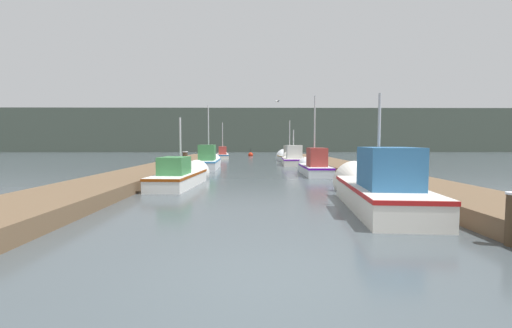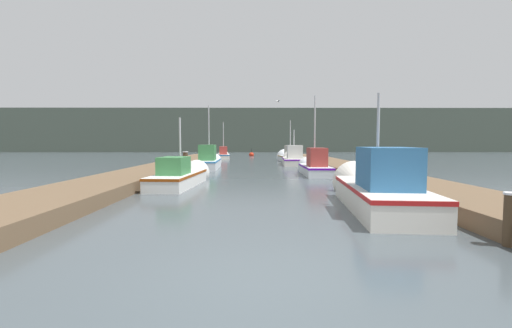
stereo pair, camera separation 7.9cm
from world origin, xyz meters
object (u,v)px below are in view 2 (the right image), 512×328
(channel_buoy, at_px, (251,155))
(mooring_piling_0, at_px, (210,155))
(fishing_boat_6, at_px, (223,155))
(seagull_lead, at_px, (278,101))
(fishing_boat_3, at_px, (209,161))
(fishing_boat_1, at_px, (182,175))
(mooring_piling_3, at_px, (316,158))
(mooring_piling_2, at_px, (510,219))
(fishing_boat_2, at_px, (314,166))
(fishing_boat_5, at_px, (289,157))
(fishing_boat_4, at_px, (294,159))
(fishing_boat_0, at_px, (374,187))
(mooring_piling_1, at_px, (186,162))

(channel_buoy, bearing_deg, mooring_piling_0, -110.66)
(fishing_boat_6, xyz_separation_m, seagull_lead, (4.96, -15.55, 4.12))
(fishing_boat_3, bearing_deg, seagull_lead, -22.22)
(fishing_boat_1, bearing_deg, mooring_piling_0, 98.01)
(mooring_piling_3, bearing_deg, channel_buoy, 103.71)
(mooring_piling_2, relative_size, mooring_piling_3, 0.69)
(fishing_boat_2, bearing_deg, seagull_lead, 124.01)
(fishing_boat_5, height_order, mooring_piling_0, fishing_boat_5)
(mooring_piling_3, bearing_deg, fishing_boat_2, -102.10)
(fishing_boat_3, xyz_separation_m, mooring_piling_0, (-1.15, 9.42, 0.07))
(mooring_piling_2, bearing_deg, fishing_boat_4, 93.25)
(mooring_piling_2, bearing_deg, mooring_piling_3, 90.05)
(fishing_boat_6, distance_m, channel_buoy, 7.19)
(fishing_boat_1, distance_m, fishing_boat_3, 9.51)
(fishing_boat_1, distance_m, fishing_boat_5, 19.35)
(seagull_lead, bearing_deg, fishing_boat_5, 146.75)
(fishing_boat_5, bearing_deg, seagull_lead, -105.29)
(fishing_boat_2, bearing_deg, mooring_piling_3, 78.70)
(fishing_boat_0, height_order, mooring_piling_3, fishing_boat_0)
(fishing_boat_5, bearing_deg, fishing_boat_0, -94.91)
(fishing_boat_0, xyz_separation_m, fishing_boat_6, (-6.91, 28.24, -0.12))
(fishing_boat_1, relative_size, fishing_boat_4, 1.00)
(fishing_boat_6, height_order, seagull_lead, seagull_lead)
(mooring_piling_0, xyz_separation_m, channel_buoy, (4.07, 10.78, -0.41))
(fishing_boat_1, distance_m, mooring_piling_2, 11.84)
(fishing_boat_4, height_order, mooring_piling_2, fishing_boat_4)
(fishing_boat_2, xyz_separation_m, fishing_boat_6, (-6.86, 18.46, -0.05))
(fishing_boat_3, height_order, fishing_boat_4, fishing_boat_3)
(mooring_piling_1, bearing_deg, fishing_boat_0, -55.41)
(fishing_boat_1, relative_size, fishing_boat_5, 1.02)
(fishing_boat_1, distance_m, mooring_piling_0, 18.97)
(mooring_piling_0, bearing_deg, fishing_boat_2, -61.07)
(fishing_boat_2, relative_size, channel_buoy, 4.50)
(fishing_boat_2, relative_size, seagull_lead, 9.28)
(fishing_boat_5, height_order, mooring_piling_2, fishing_boat_5)
(fishing_boat_1, bearing_deg, fishing_boat_3, 94.63)
(fishing_boat_0, xyz_separation_m, mooring_piling_2, (1.05, -3.97, -0.04))
(mooring_piling_0, xyz_separation_m, mooring_piling_2, (8.93, -27.90, -0.10))
(fishing_boat_1, xyz_separation_m, fishing_boat_2, (6.64, 4.78, 0.07))
(fishing_boat_2, distance_m, channel_buoy, 25.22)
(fishing_boat_6, relative_size, seagull_lead, 8.78)
(fishing_boat_3, height_order, fishing_boat_6, fishing_boat_3)
(fishing_boat_5, distance_m, mooring_piling_2, 27.17)
(mooring_piling_1, distance_m, mooring_piling_2, 17.65)
(fishing_boat_5, relative_size, seagull_lead, 9.95)
(fishing_boat_1, xyz_separation_m, fishing_boat_4, (6.47, 13.41, 0.05))
(channel_buoy, bearing_deg, fishing_boat_6, -115.61)
(mooring_piling_1, bearing_deg, mooring_piling_0, 90.37)
(fishing_boat_6, relative_size, channel_buoy, 4.26)
(fishing_boat_3, bearing_deg, fishing_boat_4, 29.61)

